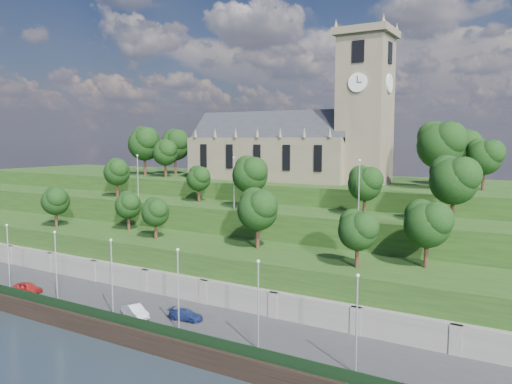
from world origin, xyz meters
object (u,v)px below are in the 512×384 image
Objects in this scene: car_middle at (135,311)px; car_right at (186,315)px; car_left at (28,288)px; church at (296,140)px.

car_right is at bearing -47.71° from car_middle.
car_middle reaches higher than car_left.
car_middle is at bearing -89.75° from church.
car_left is 19.24m from car_middle.
car_middle is 6.13m from car_right.
car_right is (24.91, 2.79, -0.12)m from car_left.
car_left is at bearing 111.54° from car_middle.
car_left is 0.95× the size of car_middle.
car_middle is 1.07× the size of car_right.
car_middle is (19.23, 0.48, 0.01)m from car_left.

